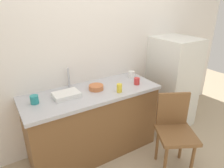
{
  "coord_description": "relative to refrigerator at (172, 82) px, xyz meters",
  "views": [
    {
      "loc": [
        -1.21,
        -1.3,
        1.85
      ],
      "look_at": [
        -0.03,
        0.6,
        0.9
      ],
      "focal_mm": 32.53,
      "sensor_mm": 36.0,
      "label": 1
    }
  ],
  "objects": [
    {
      "name": "chair",
      "position": [
        -0.68,
        -0.7,
        -0.17
      ],
      "size": [
        0.54,
        0.54,
        0.89
      ],
      "rotation": [
        0.0,
        0.0,
        -0.48
      ],
      "color": "brown",
      "rests_on": "ground_plane"
    },
    {
      "name": "terracotta_bowl",
      "position": [
        -1.28,
        0.02,
        0.21
      ],
      "size": [
        0.17,
        0.17,
        0.05
      ],
      "primitive_type": "cylinder",
      "color": "#C67042",
      "rests_on": "countertop"
    },
    {
      "name": "cup_yellow",
      "position": [
        -1.09,
        -0.19,
        0.23
      ],
      "size": [
        0.06,
        0.06,
        0.1
      ],
      "primitive_type": "cylinder",
      "color": "yellow",
      "rests_on": "countertop"
    },
    {
      "name": "cabinet_base",
      "position": [
        -1.35,
        0.01,
        -0.27
      ],
      "size": [
        1.56,
        0.6,
        0.81
      ],
      "primitive_type": "cube",
      "color": "brown",
      "rests_on": "ground_plane"
    },
    {
      "name": "cup_white",
      "position": [
        -0.69,
        0.12,
        0.23
      ],
      "size": [
        0.08,
        0.08,
        0.09
      ],
      "primitive_type": "cylinder",
      "color": "white",
      "rests_on": "countertop"
    },
    {
      "name": "faucet",
      "position": [
        -1.53,
        0.26,
        0.3
      ],
      "size": [
        0.02,
        0.02,
        0.25
      ],
      "primitive_type": "cylinder",
      "color": "#B7B7BC",
      "rests_on": "countertop"
    },
    {
      "name": "back_wall",
      "position": [
        -1.07,
        0.36,
        0.54
      ],
      "size": [
        4.8,
        0.1,
        2.42
      ],
      "primitive_type": "cube",
      "color": "white",
      "rests_on": "ground_plane"
    },
    {
      "name": "countertop",
      "position": [
        -1.35,
        0.01,
        0.16
      ],
      "size": [
        1.6,
        0.64,
        0.04
      ],
      "primitive_type": "cube",
      "color": "#B7B7BC",
      "rests_on": "cabinet_base"
    },
    {
      "name": "refrigerator",
      "position": [
        0.0,
        0.0,
        0.0
      ],
      "size": [
        0.55,
        0.62,
        1.35
      ],
      "primitive_type": "cube",
      "color": "silver",
      "rests_on": "ground_plane"
    },
    {
      "name": "dish_tray",
      "position": [
        -1.65,
        0.02,
        0.21
      ],
      "size": [
        0.28,
        0.2,
        0.05
      ],
      "primitive_type": "cube",
      "color": "white",
      "rests_on": "countertop"
    },
    {
      "name": "cup_teal",
      "position": [
        -1.98,
        0.04,
        0.23
      ],
      "size": [
        0.08,
        0.08,
        0.09
      ],
      "primitive_type": "cylinder",
      "color": "teal",
      "rests_on": "countertop"
    },
    {
      "name": "cup_red",
      "position": [
        -0.78,
        -0.11,
        0.22
      ],
      "size": [
        0.07,
        0.07,
        0.08
      ],
      "primitive_type": "cylinder",
      "color": "red",
      "rests_on": "countertop"
    }
  ]
}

